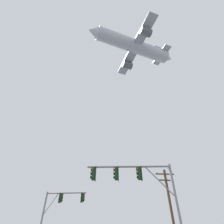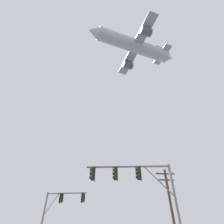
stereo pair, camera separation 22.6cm
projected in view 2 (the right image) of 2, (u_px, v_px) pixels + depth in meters
The scene contains 4 objects.
signal_pole_near at pixel (138, 184), 13.06m from camera, with size 6.31×0.83×6.54m.
signal_pole_far at pixel (58, 209), 19.98m from camera, with size 4.60×0.85×6.80m.
utility_pole at pixel (172, 209), 18.97m from camera, with size 2.20×0.28×9.00m.
airplane at pixel (134, 46), 49.55m from camera, with size 24.77×19.13×6.84m.
Camera 2 is at (0.37, -6.03, 1.15)m, focal length 29.28 mm.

